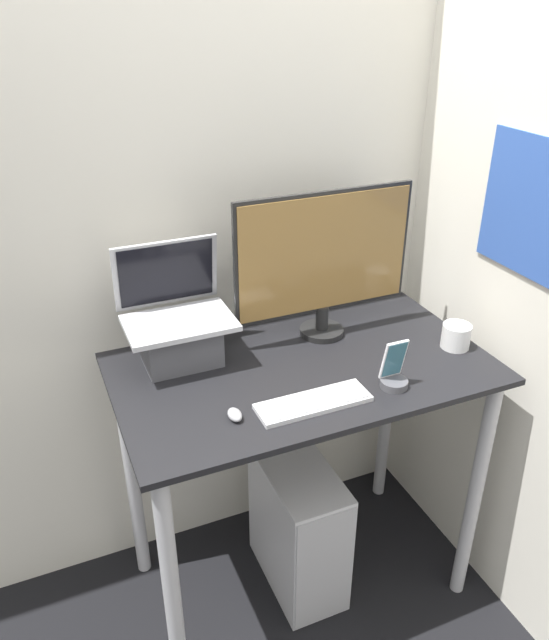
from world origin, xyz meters
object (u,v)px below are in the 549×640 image
Objects in this scene: mouse at (235,415)px; cell_phone at (394,375)px; keyboard at (313,402)px; laptop at (179,331)px; monitor at (324,261)px; computer_tower at (298,527)px.

cell_phone is at bearing -3.94° from mouse.
mouse is at bearing 173.41° from keyboard.
laptop reaches higher than keyboard.
monitor is at bearing 60.01° from keyboard.
keyboard is at bearing -119.99° from monitor.
mouse is at bearing -148.55° from computer_tower.
keyboard is 2.17× the size of cell_phone.
laptop is 0.51m from monitor.
monitor reaches higher than laptop.
mouse is at bearing -142.35° from monitor.
keyboard is (0.28, -0.37, -0.10)m from laptop.
laptop is 0.60× the size of monitor.
keyboard is (-0.21, -0.36, -0.25)m from monitor.
monitor is (0.48, -0.02, 0.16)m from laptop.
monitor reaches higher than cell_phone.
mouse is (-0.43, -0.33, -0.25)m from monitor.
keyboard is 0.26m from cell_phone.
monitor is 1.18× the size of computer_tower.
monitor reaches higher than keyboard.
computer_tower is at bearing 72.94° from keyboard.
keyboard is 0.64× the size of computer_tower.
laptop is 2.42× the size of cell_phone.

